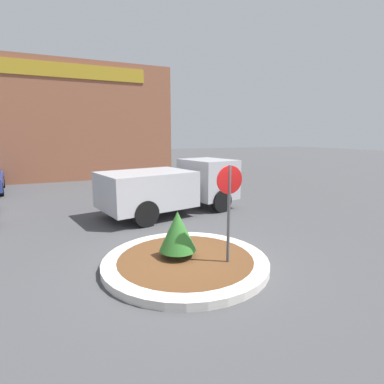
# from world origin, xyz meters

# --- Properties ---
(ground_plane) EXTENTS (120.00, 120.00, 0.00)m
(ground_plane) POSITION_xyz_m (0.00, 0.00, 0.00)
(ground_plane) COLOR #474749
(traffic_island) EXTENTS (3.93, 3.93, 0.18)m
(traffic_island) POSITION_xyz_m (0.00, 0.00, 0.09)
(traffic_island) COLOR beige
(traffic_island) RESTS_ON ground_plane
(stop_sign) EXTENTS (0.63, 0.07, 2.43)m
(stop_sign) POSITION_xyz_m (0.81, -0.59, 1.66)
(stop_sign) COLOR #4C4C51
(stop_sign) RESTS_ON ground_plane
(island_shrub) EXTENTS (0.89, 0.89, 1.12)m
(island_shrub) POSITION_xyz_m (-0.13, 0.17, 0.82)
(island_shrub) COLOR brown
(island_shrub) RESTS_ON traffic_island
(utility_truck) EXTENTS (5.83, 3.37, 2.05)m
(utility_truck) POSITION_xyz_m (1.47, 4.81, 1.10)
(utility_truck) COLOR #B2B2B7
(utility_truck) RESTS_ON ground_plane
(storefront_building) EXTENTS (13.47, 6.07, 7.95)m
(storefront_building) POSITION_xyz_m (-1.36, 18.46, 3.98)
(storefront_building) COLOR #93563D
(storefront_building) RESTS_ON ground_plane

